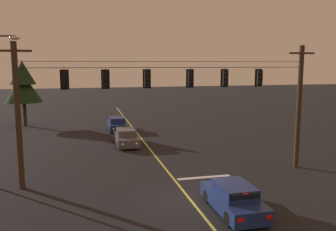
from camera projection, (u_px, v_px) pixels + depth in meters
The scene contains 14 objects.
ground_plane at pixel (192, 201), 17.76m from camera, with size 180.00×180.00×0.00m, color black.
lane_centre_stripe at pixel (153, 153), 27.44m from camera, with size 0.14×60.00×0.01m, color #D1C64C.
stop_bar_paint at pixel (204, 177), 21.54m from camera, with size 3.40×0.36×0.01m, color silver.
signal_span_assembly at pixel (172, 109), 21.06m from camera, with size 19.13×0.32×8.10m.
traffic_light_leftmost at pixel (64, 80), 19.33m from camera, with size 0.48×0.41×1.22m.
traffic_light_left_inner at pixel (106, 79), 19.86m from camera, with size 0.48×0.41×1.22m.
traffic_light_centre at pixel (147, 79), 20.42m from camera, with size 0.48×0.41×1.22m.
traffic_light_right_inner at pixel (191, 78), 21.05m from camera, with size 0.48×0.41×1.22m.
traffic_light_rightmost at pixel (225, 78), 21.57m from camera, with size 0.48×0.41×1.22m.
traffic_light_far_right at pixel (260, 78), 22.11m from camera, with size 0.48×0.41×1.22m.
car_waiting_near_lane at pixel (233, 199), 16.41m from camera, with size 1.80×4.33×1.39m.
car_oncoming_lead at pixel (126, 138), 30.08m from camera, with size 1.80×4.42×1.39m.
car_oncoming_trailing at pixel (117, 124), 36.67m from camera, with size 1.80×4.42×1.39m.
tree_verge_far at pixel (23, 84), 38.76m from camera, with size 4.00×4.00×7.30m.
Camera 1 is at (-5.18, -16.18, 6.89)m, focal length 37.43 mm.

